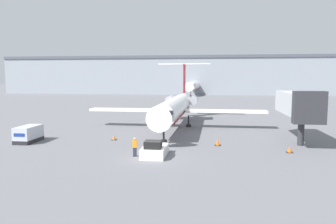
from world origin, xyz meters
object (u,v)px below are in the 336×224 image
object	(u,v)px
airplane_main	(176,106)
jet_bridge	(297,104)
pushback_tug	(155,150)
traffic_cone_mid	(290,150)
traffic_cone_left	(114,138)
luggage_cart	(29,134)
traffic_cone_right	(218,142)
worker_near_tug	(135,146)
airplane_parked_far_left	(196,86)

from	to	relation	value
airplane_main	jet_bridge	size ratio (longest dim) A/B	2.53
airplane_main	pushback_tug	size ratio (longest dim) A/B	7.53
airplane_main	traffic_cone_mid	world-z (taller)	airplane_main
traffic_cone_left	jet_bridge	size ratio (longest dim) A/B	0.05
luggage_cart	traffic_cone_mid	bearing A→B (deg)	-2.96
luggage_cart	traffic_cone_right	size ratio (longest dim) A/B	5.01
pushback_tug	traffic_cone_mid	distance (m)	13.72
traffic_cone_left	traffic_cone_right	size ratio (longest dim) A/B	0.79
worker_near_tug	airplane_parked_far_left	bearing A→B (deg)	89.74
pushback_tug	airplane_parked_far_left	xyz separation A→B (m)	(-1.34, 114.11, 3.31)
traffic_cone_right	jet_bridge	distance (m)	10.63
worker_near_tug	pushback_tug	bearing A→B (deg)	11.19
worker_near_tug	airplane_parked_far_left	xyz separation A→B (m)	(0.52, 114.48, 2.93)
traffic_cone_mid	jet_bridge	size ratio (longest dim) A/B	0.05
pushback_tug	jet_bridge	world-z (taller)	jet_bridge
worker_near_tug	traffic_cone_mid	xyz separation A→B (m)	(15.16, 3.73, -0.68)
pushback_tug	traffic_cone_mid	size ratio (longest dim) A/B	6.21
traffic_cone_right	airplane_parked_far_left	size ratio (longest dim) A/B	0.02
luggage_cart	jet_bridge	size ratio (longest dim) A/B	0.32
traffic_cone_right	pushback_tug	bearing A→B (deg)	-136.23
pushback_tug	worker_near_tug	xyz separation A→B (m)	(-1.86, -0.37, 0.39)
airplane_main	traffic_cone_left	bearing A→B (deg)	-120.28
worker_near_tug	traffic_cone_right	world-z (taller)	worker_near_tug
traffic_cone_mid	jet_bridge	bearing A→B (deg)	71.36
worker_near_tug	jet_bridge	distance (m)	20.04
traffic_cone_mid	luggage_cart	bearing A→B (deg)	177.04
traffic_cone_right	jet_bridge	xyz separation A→B (m)	(9.18, 3.47, 4.09)
traffic_cone_left	jet_bridge	xyz separation A→B (m)	(21.63, 1.89, 4.17)
airplane_main	traffic_cone_mid	size ratio (longest dim) A/B	46.72
traffic_cone_right	airplane_parked_far_left	xyz separation A→B (m)	(-7.48, 108.22, 3.55)
pushback_tug	luggage_cart	distance (m)	16.61
pushback_tug	worker_near_tug	world-z (taller)	worker_near_tug
worker_near_tug	traffic_cone_right	distance (m)	10.17
luggage_cart	traffic_cone_left	distance (m)	9.93
airplane_main	traffic_cone_right	xyz separation A→B (m)	(6.07, -12.51, -2.89)
traffic_cone_right	traffic_cone_mid	world-z (taller)	traffic_cone_right
traffic_cone_left	traffic_cone_right	xyz separation A→B (m)	(12.45, -1.58, 0.08)
jet_bridge	worker_near_tug	bearing A→B (deg)	-150.49
traffic_cone_right	airplane_parked_far_left	world-z (taller)	airplane_parked_far_left
worker_near_tug	airplane_main	bearing A→B (deg)	84.13
pushback_tug	luggage_cart	size ratio (longest dim) A/B	1.04
traffic_cone_left	traffic_cone_mid	bearing A→B (deg)	-11.82
traffic_cone_mid	traffic_cone_right	bearing A→B (deg)	160.57
airplane_main	worker_near_tug	xyz separation A→B (m)	(-1.93, -18.77, -2.27)
airplane_main	traffic_cone_mid	xyz separation A→B (m)	(13.23, -15.04, -2.95)
pushback_tug	airplane_parked_far_left	size ratio (longest dim) A/B	0.10
traffic_cone_left	jet_bridge	distance (m)	22.11
pushback_tug	traffic_cone_left	size ratio (longest dim) A/B	6.58
pushback_tug	airplane_parked_far_left	distance (m)	114.16
traffic_cone_right	luggage_cart	bearing A→B (deg)	-177.36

